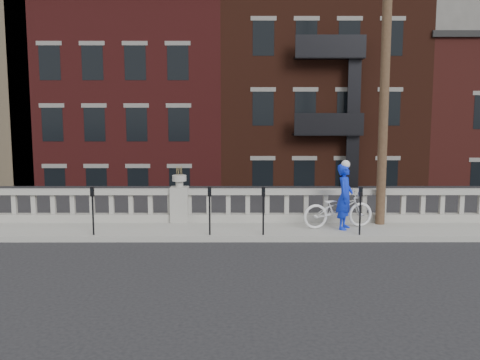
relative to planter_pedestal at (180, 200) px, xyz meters
The scene contains 12 objects.
ground 4.04m from the planter_pedestal, 90.00° to the right, with size 120.00×120.00×0.00m, color black.
sidewalk 1.21m from the planter_pedestal, 90.00° to the right, with size 32.00×2.20×0.15m, color gray.
balustrade 0.19m from the planter_pedestal, ahead, with size 28.00×0.34×1.03m.
planter_pedestal is the anchor object (origin of this frame).
lower_level 19.19m from the planter_pedestal, 88.31° to the left, with size 80.00×44.00×20.80m.
utility_pole 7.61m from the planter_pedestal, ahead, with size 1.60×0.28×10.00m.
parking_meter_a 2.87m from the planter_pedestal, 141.05° to the right, with size 0.10×0.09×1.36m.
parking_meter_b 2.08m from the planter_pedestal, 60.07° to the right, with size 0.10×0.09×1.36m.
parking_meter_c 3.11m from the planter_pedestal, 35.36° to the right, with size 0.10×0.09×1.36m.
parking_meter_d 5.55m from the planter_pedestal, 18.94° to the right, with size 0.10×0.09×1.36m.
bicycle 4.88m from the planter_pedestal, 10.00° to the right, with size 0.75×2.16×1.13m, color silver.
cyclist 5.07m from the planter_pedestal, 11.71° to the right, with size 0.70×0.46×1.93m, color #0E29D6.
Camera 1 is at (1.85, -12.53, 3.62)m, focal length 40.00 mm.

